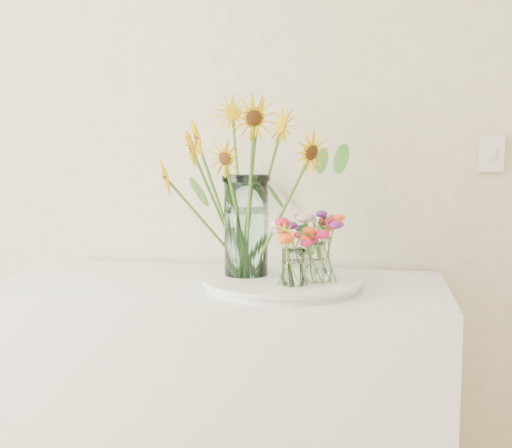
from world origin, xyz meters
name	(u,v)px	position (x,y,z in m)	size (l,w,h in m)	color
counter	(221,418)	(-0.07, 1.93, 0.45)	(1.40, 0.60, 0.90)	white
tray	(282,284)	(0.14, 1.87, 0.91)	(0.45, 0.45, 0.03)	white
mason_jar	(246,226)	(0.02, 1.91, 1.08)	(0.13, 0.13, 0.31)	#AAE1E1
sunflower_bouquet	(246,183)	(0.02, 1.91, 1.21)	(0.84, 0.84, 0.58)	#EBB804
small_vase_a	(293,268)	(0.18, 1.78, 0.98)	(0.06, 0.06, 0.11)	white
wildflower_posy_a	(293,252)	(0.18, 1.78, 1.03)	(0.21, 0.21, 0.20)	#FE4E16
small_vase_b	(319,263)	(0.25, 1.86, 0.98)	(0.08, 0.08, 0.12)	white
wildflower_posy_b	(319,247)	(0.25, 1.86, 1.03)	(0.22, 0.22, 0.21)	#FE4E16
small_vase_c	(314,258)	(0.22, 1.97, 0.98)	(0.06, 0.06, 0.11)	white
wildflower_posy_c	(315,244)	(0.22, 1.97, 1.02)	(0.21, 0.21, 0.20)	#FE4E16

